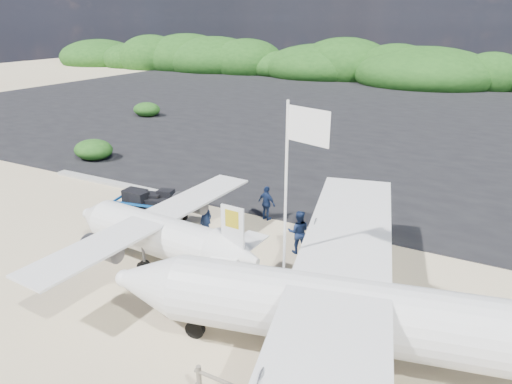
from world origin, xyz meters
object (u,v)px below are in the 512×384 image
flagpole (282,323)px  crew_b (299,232)px  baggage_cart (152,225)px  aircraft_small (274,104)px  crew_c (267,203)px  signboard (325,327)px  crew_a (205,214)px

flagpole → crew_b: bearing=107.3°
baggage_cart → aircraft_small: aircraft_small is taller
crew_c → aircraft_small: crew_c is taller
baggage_cart → signboard: 9.46m
baggage_cart → crew_b: crew_b is taller
crew_a → signboard: bearing=170.0°
flagpole → crew_b: size_ratio=3.83×
baggage_cart → flagpole: (7.78, -3.45, 0.00)m
crew_b → aircraft_small: bearing=-84.9°
crew_a → crew_c: crew_a is taller
flagpole → crew_c: (-3.70, 6.31, 0.78)m
baggage_cart → crew_b: bearing=-4.4°
flagpole → crew_c: size_ratio=4.17×
aircraft_small → baggage_cart: bearing=109.1°
crew_a → aircraft_small: size_ratio=0.22×
flagpole → crew_a: size_ratio=3.70×
signboard → crew_c: 7.70m
crew_a → crew_c: bearing=-104.1°
flagpole → crew_c: bearing=120.4°
baggage_cart → signboard: bearing=-29.8°
aircraft_small → crew_c: bearing=118.6°
baggage_cart → flagpole: 8.51m
baggage_cart → aircraft_small: size_ratio=0.37×
signboard → aircraft_small: 36.13m
crew_a → crew_c: 2.91m
baggage_cart → flagpole: flagpole is taller
flagpole → crew_a: flagpole is taller
signboard → crew_a: 7.35m
baggage_cart → signboard: baggage_cart is taller
crew_b → crew_c: bearing=-63.9°
crew_b → aircraft_small: 31.62m
flagpole → signboard: flagpole is taller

